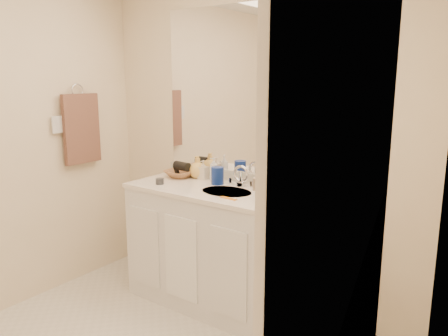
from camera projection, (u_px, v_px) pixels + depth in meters
wall_back at (250, 140)px, 3.18m from camera, size 2.60×0.02×2.40m
wall_right at (376, 221)px, 1.40m from camera, size 0.02×2.60×2.40m
vanity_cabinet at (228, 252)px, 3.12m from camera, size 1.50×0.55×0.85m
countertop at (228, 193)px, 3.03m from camera, size 1.52×0.57×0.03m
backsplash at (248, 178)px, 3.22m from camera, size 1.52×0.03×0.08m
sink_basin at (227, 193)px, 3.01m from camera, size 0.37×0.37×0.02m
faucet at (241, 179)px, 3.14m from camera, size 0.02×0.02×0.11m
mirror at (250, 90)px, 3.10m from camera, size 1.48×0.01×1.20m
blue_mug at (217, 176)px, 3.20m from camera, size 0.11×0.11×0.13m
tan_cup at (257, 184)px, 3.03m from camera, size 0.07×0.07×0.09m
toothbrush at (259, 169)px, 3.01m from camera, size 0.02×0.04×0.20m
mouthwash_bottle at (271, 184)px, 2.88m from camera, size 0.09×0.09×0.16m
soap_dish at (275, 206)px, 2.64m from camera, size 0.10×0.09×0.01m
green_soap at (276, 203)px, 2.64m from camera, size 0.08×0.06×0.03m
orange_comb at (229, 198)px, 2.83m from camera, size 0.13×0.04×0.01m
dark_jar at (160, 181)px, 3.21m from camera, size 0.07×0.07×0.04m
soap_bottle_white at (214, 169)px, 3.32m from camera, size 0.09×0.09×0.17m
soap_bottle_cream at (203, 170)px, 3.36m from camera, size 0.07×0.07×0.15m
soap_bottle_yellow at (198, 167)px, 3.39m from camera, size 0.15×0.15×0.17m
wicker_basket at (180, 174)px, 3.43m from camera, size 0.24×0.24×0.06m
hair_dryer at (182, 166)px, 3.41m from camera, size 0.15×0.09×0.07m
towel_ring at (77, 90)px, 3.41m from camera, size 0.01×0.11×0.11m
hand_towel at (82, 129)px, 3.46m from camera, size 0.04×0.32×0.55m
switch_plate at (57, 125)px, 3.31m from camera, size 0.01×0.08×0.13m
door at (334, 317)px, 1.21m from camera, size 0.02×0.82×2.00m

